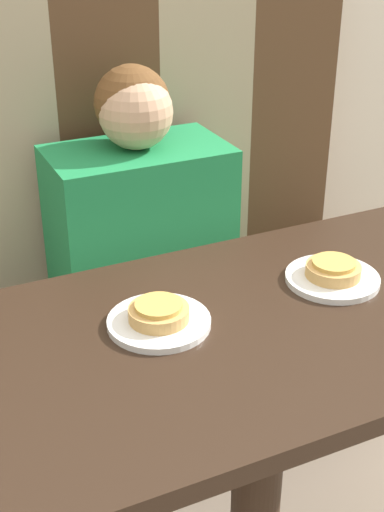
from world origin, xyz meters
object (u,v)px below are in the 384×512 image
(plate_right, at_px, (332,278))
(pizza_left, at_px, (159,312))
(person, at_px, (139,206))
(plate_left, at_px, (159,322))
(pizza_right, at_px, (333,269))

(plate_right, height_order, pizza_left, pizza_left)
(person, distance_m, pizza_left, 0.58)
(plate_left, xyz_separation_m, pizza_right, (0.35, 0.00, 0.02))
(plate_left, xyz_separation_m, plate_right, (0.35, 0.00, 0.00))
(pizza_left, bearing_deg, person, 72.14)
(pizza_left, height_order, pizza_right, same)
(plate_left, relative_size, pizza_right, 1.71)
(plate_right, xyz_separation_m, pizza_right, (0.00, 0.00, 0.02))
(pizza_right, bearing_deg, pizza_left, 180.00)
(person, xyz_separation_m, plate_right, (0.18, -0.55, 0.04))
(plate_left, bearing_deg, plate_right, 0.00)
(person, height_order, plate_right, person)
(pizza_left, bearing_deg, pizza_right, 0.00)
(pizza_right, bearing_deg, plate_left, -180.00)
(plate_left, bearing_deg, person, 72.14)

